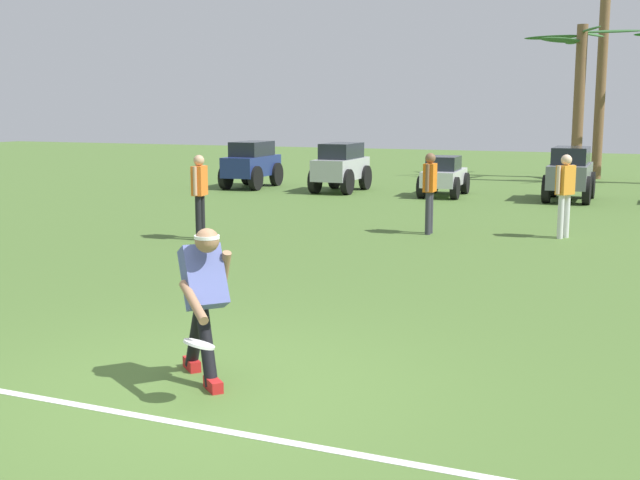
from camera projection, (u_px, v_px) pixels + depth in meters
The scene contains 13 objects.
ground_plane at pixel (206, 388), 6.97m from camera, with size 80.00×80.00×0.00m, color #4B6B2E.
field_line_paint at pixel (155, 418), 6.27m from camera, with size 22.11×0.09×0.01m, color white.
frisbee_thrower at pixel (204, 296), 6.97m from camera, with size 0.78×0.94×1.40m.
frisbee_in_flight at pixel (199, 344), 6.51m from camera, with size 0.37×0.37×0.10m.
teammate_near_sideline at pixel (200, 189), 14.70m from camera, with size 0.25×0.50×1.56m.
teammate_midfield at pixel (430, 185), 15.34m from camera, with size 0.21×0.49×1.56m.
teammate_deep at pixel (565, 188), 14.84m from camera, with size 0.34×0.46×1.56m.
parked_car_slot_a at pixel (252, 163), 24.42m from camera, with size 1.28×2.40×1.40m.
parked_car_slot_b at pixel (341, 166), 23.27m from camera, with size 1.20×2.37×1.40m.
parked_car_slot_c at pixel (444, 176), 22.08m from camera, with size 1.19×2.24×1.10m.
parked_car_slot_d at pixel (570, 172), 20.95m from camera, with size 1.19×2.36×1.40m.
palm_tree_far_left at pixel (579, 87), 25.65m from camera, with size 3.73×3.29×5.02m.
palm_tree_left_of_centre at pixel (603, 55), 26.89m from camera, with size 3.22×3.13×7.26m.
Camera 1 is at (3.52, -5.75, 2.41)m, focal length 45.00 mm.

